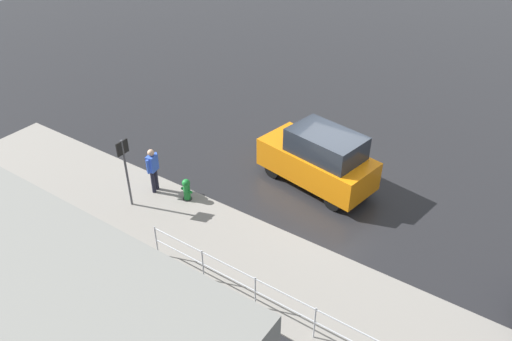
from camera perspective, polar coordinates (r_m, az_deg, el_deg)
The scene contains 7 objects.
ground_plane at distance 16.80m, azimuth 8.12°, elevation -2.20°, with size 60.00×60.00×0.00m, color black.
kerb_strip at distance 13.96m, azimuth 0.02°, elevation -10.59°, with size 24.00×3.20×0.04m, color gray.
moving_hatchback at distance 16.46m, azimuth 7.21°, elevation 1.38°, with size 4.14×2.37×2.06m.
fire_hydrant at distance 16.10m, azimuth -7.93°, elevation -2.21°, with size 0.42×0.31×0.80m.
pedestrian at distance 16.36m, azimuth -11.71°, elevation 0.36°, with size 0.31×0.56×1.62m.
metal_railing at distance 12.12m, azimuth 3.24°, elevation -14.78°, with size 8.28×0.04×1.05m.
sign_post at distance 15.56m, azimuth -14.73°, elevation 0.74°, with size 0.07×0.44×2.40m.
Camera 1 is at (-5.60, 12.43, 9.82)m, focal length 35.00 mm.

